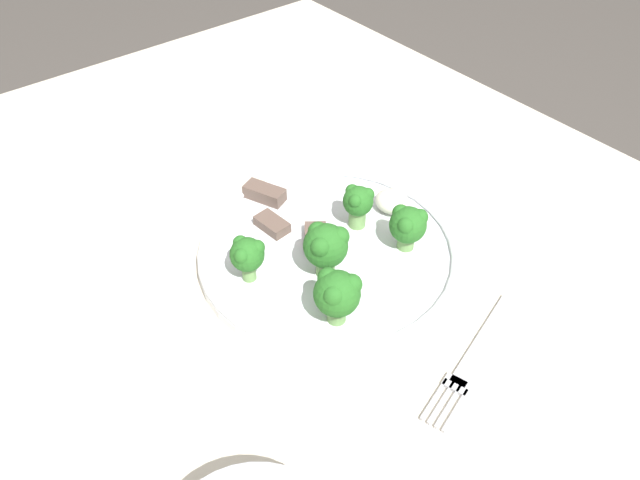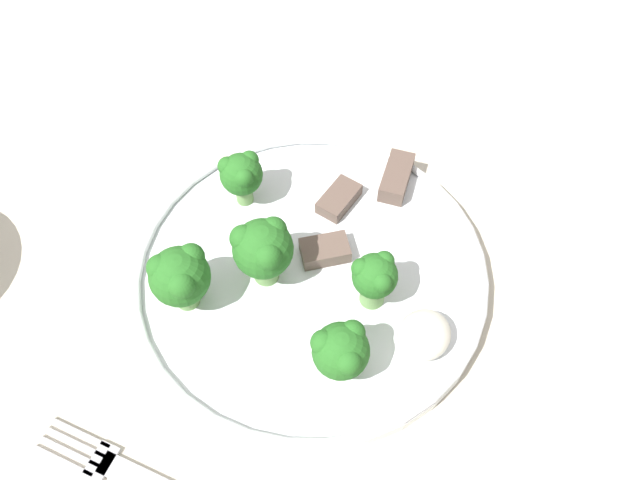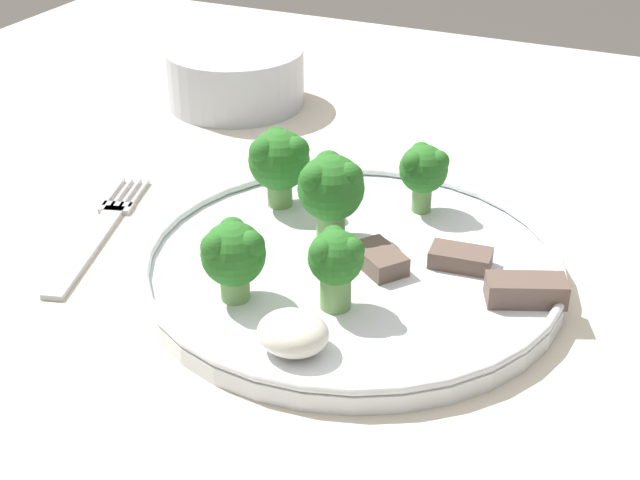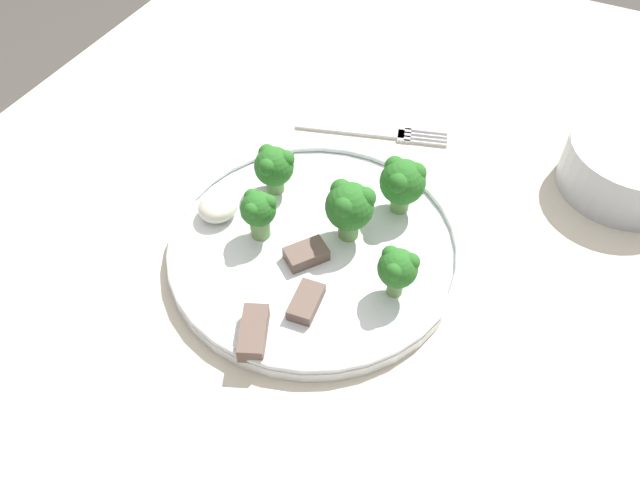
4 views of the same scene
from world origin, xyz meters
TOP-DOWN VIEW (x-y plane):
  - table at (0.00, 0.00)m, footprint 1.19×0.99m
  - dinner_plate at (0.01, -0.06)m, footprint 0.28×0.28m
  - fork at (-0.18, -0.09)m, footprint 0.07×0.17m
  - cream_bowl at (-0.21, 0.18)m, footprint 0.13×0.13m
  - broccoli_floret_near_rim_left at (-0.07, -0.01)m, footprint 0.05×0.04m
  - broccoli_floret_center_left at (-0.01, -0.04)m, footprint 0.05×0.05m
  - broccoli_floret_back_left at (0.02, -0.12)m, footprint 0.03×0.03m
  - broccoli_floret_front_left at (0.03, 0.02)m, footprint 0.04×0.04m
  - broccoli_floret_center_back at (-0.04, -0.13)m, footprint 0.04×0.04m
  - meat_slice_front_slice at (0.08, -0.04)m, footprint 0.04×0.03m
  - meat_slice_middle_slice at (0.03, -0.06)m, footprint 0.04×0.04m
  - meat_slice_rear_slice at (0.13, -0.06)m, footprint 0.05×0.04m
  - sauce_dollop at (0.02, -0.17)m, footprint 0.04×0.04m

SIDE VIEW (x-z plane):
  - table at x=0.00m, z-range 0.28..1.03m
  - fork at x=-0.18m, z-range 0.76..0.76m
  - dinner_plate at x=0.01m, z-range 0.76..0.77m
  - meat_slice_front_slice at x=0.08m, z-range 0.77..0.78m
  - meat_slice_middle_slice at x=0.03m, z-range 0.77..0.78m
  - meat_slice_rear_slice at x=0.13m, z-range 0.77..0.78m
  - sauce_dollop at x=0.02m, z-range 0.77..0.79m
  - cream_bowl at x=-0.21m, z-range 0.75..0.81m
  - broccoli_floret_center_back at x=-0.04m, z-range 0.77..0.83m
  - broccoli_floret_back_left at x=0.02m, z-range 0.77..0.83m
  - broccoli_floret_front_left at x=0.03m, z-range 0.78..0.83m
  - broccoli_floret_near_rim_left at x=-0.07m, z-range 0.78..0.83m
  - broccoli_floret_center_left at x=-0.01m, z-range 0.78..0.84m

